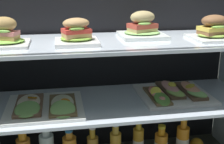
% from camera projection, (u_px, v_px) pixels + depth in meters
% --- Properties ---
extents(case_frame, '(1.41, 0.50, 0.94)m').
position_uv_depth(case_frame, '(107.00, 70.00, 1.55)').
color(case_frame, gray).
rests_on(case_frame, ground).
extents(riser_lower_tier, '(1.35, 0.44, 0.35)m').
position_uv_depth(riser_lower_tier, '(112.00, 137.00, 1.49)').
color(riser_lower_tier, silver).
rests_on(riser_lower_tier, case_base_deck).
extents(shelf_lower_glass, '(1.36, 0.45, 0.01)m').
position_uv_depth(shelf_lower_glass, '(112.00, 103.00, 1.43)').
color(shelf_lower_glass, silver).
rests_on(shelf_lower_glass, riser_lower_tier).
extents(riser_upper_tier, '(1.35, 0.44, 0.28)m').
position_uv_depth(riser_upper_tier, '(112.00, 73.00, 1.39)').
color(riser_upper_tier, silver).
rests_on(riser_upper_tier, shelf_lower_glass).
extents(shelf_upper_glass, '(1.36, 0.45, 0.01)m').
position_uv_depth(shelf_upper_glass, '(112.00, 42.00, 1.35)').
color(shelf_upper_glass, silver).
rests_on(shelf_upper_glass, riser_upper_tier).
extents(plated_roll_sandwich_near_right_corner, '(0.19, 0.19, 0.12)m').
position_uv_depth(plated_roll_sandwich_near_right_corner, '(5.00, 36.00, 1.24)').
color(plated_roll_sandwich_near_right_corner, white).
rests_on(plated_roll_sandwich_near_right_corner, shelf_upper_glass).
extents(plated_roll_sandwich_left_of_center, '(0.18, 0.18, 0.11)m').
position_uv_depth(plated_roll_sandwich_left_of_center, '(76.00, 34.00, 1.27)').
color(plated_roll_sandwich_left_of_center, white).
rests_on(plated_roll_sandwich_left_of_center, shelf_upper_glass).
extents(plated_roll_sandwich_near_left_corner, '(0.21, 0.21, 0.12)m').
position_uv_depth(plated_roll_sandwich_near_left_corner, '(142.00, 28.00, 1.42)').
color(plated_roll_sandwich_near_left_corner, white).
rests_on(plated_roll_sandwich_near_left_corner, shelf_upper_glass).
extents(plated_roll_sandwich_far_left, '(0.20, 0.20, 0.11)m').
position_uv_depth(plated_roll_sandwich_far_left, '(214.00, 30.00, 1.36)').
color(plated_roll_sandwich_far_left, white).
rests_on(plated_roll_sandwich_far_left, shelf_upper_glass).
extents(open_sandwich_tray_mid_left, '(0.34, 0.33, 0.06)m').
position_uv_depth(open_sandwich_tray_mid_left, '(45.00, 106.00, 1.33)').
color(open_sandwich_tray_mid_left, white).
rests_on(open_sandwich_tray_mid_left, shelf_lower_glass).
extents(open_sandwich_tray_near_right_corner, '(0.34, 0.33, 0.06)m').
position_uv_depth(open_sandwich_tray_near_right_corner, '(174.00, 93.00, 1.49)').
color(open_sandwich_tray_near_right_corner, white).
rests_on(open_sandwich_tray_near_right_corner, shelf_lower_glass).
extents(juice_bottle_front_right_end, '(0.06, 0.06, 0.24)m').
position_uv_depth(juice_bottle_front_right_end, '(138.00, 143.00, 1.59)').
color(juice_bottle_front_right_end, orange).
rests_on(juice_bottle_front_right_end, case_base_deck).
extents(juice_bottle_front_fourth, '(0.07, 0.07, 0.24)m').
position_uv_depth(juice_bottle_front_fourth, '(182.00, 141.00, 1.60)').
color(juice_bottle_front_fourth, orange).
rests_on(juice_bottle_front_fourth, case_base_deck).
extents(orange_fruit_beside_bottles, '(0.07, 0.07, 0.07)m').
position_uv_depth(orange_fruit_beside_bottles, '(197.00, 144.00, 1.69)').
color(orange_fruit_beside_bottles, orange).
rests_on(orange_fruit_beside_bottles, case_base_deck).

